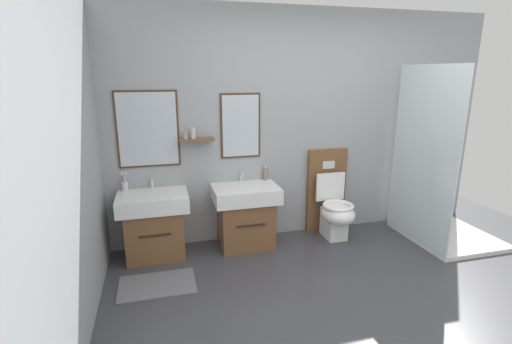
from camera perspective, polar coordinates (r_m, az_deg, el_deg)
name	(u,v)px	position (r m, az deg, el deg)	size (l,w,h in m)	color
ground_plane	(381,324)	(3.34, 18.48, -21.07)	(5.79, 4.95, 0.10)	#3D3D42
wall_back	(300,125)	(4.36, 6.65, 7.05)	(4.59, 0.27, 2.55)	#999EA3
wall_left	(43,184)	(2.37, -29.67, -1.61)	(0.12, 3.75, 2.55)	#999EA3
bath_mat	(157,285)	(3.65, -14.78, -16.27)	(0.68, 0.44, 0.01)	slate
vanity_sink_left	(154,223)	(4.04, -15.22, -7.44)	(0.70, 0.51, 0.68)	brown
tap_on_left_sink	(152,182)	(4.09, -15.59, -1.44)	(0.03, 0.13, 0.11)	silver
vanity_sink_right	(246,214)	(4.13, -1.61, -6.37)	(0.70, 0.51, 0.68)	brown
tap_on_right_sink	(241,175)	(4.18, -2.24, -0.53)	(0.03, 0.13, 0.11)	silver
toilet	(332,204)	(4.48, 11.45, -4.85)	(0.48, 0.63, 1.00)	brown
toothbrush_cup	(125,185)	(4.09, -19.36, -1.92)	(0.07, 0.08, 0.21)	silver
soap_dispenser	(266,174)	(4.25, 1.46, -0.25)	(0.06, 0.06, 0.17)	gray
shower_tray	(438,205)	(4.72, 25.96, -4.59)	(0.92, 1.01, 1.95)	white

